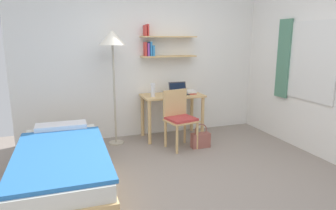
{
  "coord_description": "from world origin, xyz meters",
  "views": [
    {
      "loc": [
        -1.37,
        -3.0,
        1.67
      ],
      "look_at": [
        -0.17,
        0.51,
        0.85
      ],
      "focal_mm": 32.14,
      "sensor_mm": 36.0,
      "label": 1
    }
  ],
  "objects_px": {
    "desk_chair": "(179,116)",
    "standing_lamp": "(112,44)",
    "water_bottle": "(153,90)",
    "laptop": "(178,91)",
    "handbag": "(201,140)",
    "bed": "(62,168)",
    "desk": "(172,103)",
    "book_stack": "(190,92)"
  },
  "relations": [
    {
      "from": "standing_lamp",
      "to": "handbag",
      "type": "distance_m",
      "value": 2.0
    },
    {
      "from": "standing_lamp",
      "to": "water_bottle",
      "type": "relative_size",
      "value": 8.21
    },
    {
      "from": "desk",
      "to": "laptop",
      "type": "height_order",
      "value": "laptop"
    },
    {
      "from": "bed",
      "to": "handbag",
      "type": "height_order",
      "value": "bed"
    },
    {
      "from": "bed",
      "to": "desk_chair",
      "type": "distance_m",
      "value": 1.92
    },
    {
      "from": "desk_chair",
      "to": "book_stack",
      "type": "bearing_deg",
      "value": 51.59
    },
    {
      "from": "standing_lamp",
      "to": "book_stack",
      "type": "xyz_separation_m",
      "value": [
        1.3,
        0.02,
        -0.82
      ]
    },
    {
      "from": "laptop",
      "to": "water_bottle",
      "type": "bearing_deg",
      "value": -169.88
    },
    {
      "from": "desk",
      "to": "desk_chair",
      "type": "distance_m",
      "value": 0.51
    },
    {
      "from": "desk_chair",
      "to": "laptop",
      "type": "xyz_separation_m",
      "value": [
        0.18,
        0.5,
        0.3
      ]
    },
    {
      "from": "desk",
      "to": "desk_chair",
      "type": "height_order",
      "value": "desk_chair"
    },
    {
      "from": "bed",
      "to": "standing_lamp",
      "type": "xyz_separation_m",
      "value": [
        0.81,
        1.28,
        1.35
      ]
    },
    {
      "from": "book_stack",
      "to": "standing_lamp",
      "type": "bearing_deg",
      "value": -178.97
    },
    {
      "from": "laptop",
      "to": "handbag",
      "type": "bearing_deg",
      "value": -78.11
    },
    {
      "from": "standing_lamp",
      "to": "desk",
      "type": "bearing_deg",
      "value": 1.63
    },
    {
      "from": "desk_chair",
      "to": "water_bottle",
      "type": "xyz_separation_m",
      "value": [
        -0.3,
        0.42,
        0.36
      ]
    },
    {
      "from": "bed",
      "to": "book_stack",
      "type": "height_order",
      "value": "book_stack"
    },
    {
      "from": "desk_chair",
      "to": "standing_lamp",
      "type": "relative_size",
      "value": 0.5
    },
    {
      "from": "water_bottle",
      "to": "book_stack",
      "type": "xyz_separation_m",
      "value": [
        0.69,
        0.07,
        -0.08
      ]
    },
    {
      "from": "book_stack",
      "to": "handbag",
      "type": "bearing_deg",
      "value": -97.32
    },
    {
      "from": "standing_lamp",
      "to": "water_bottle",
      "type": "xyz_separation_m",
      "value": [
        0.62,
        -0.05,
        -0.74
      ]
    },
    {
      "from": "book_stack",
      "to": "handbag",
      "type": "xyz_separation_m",
      "value": [
        -0.08,
        -0.63,
        -0.65
      ]
    },
    {
      "from": "bed",
      "to": "desk",
      "type": "xyz_separation_m",
      "value": [
        1.79,
        1.31,
        0.36
      ]
    },
    {
      "from": "water_bottle",
      "to": "bed",
      "type": "bearing_deg",
      "value": -139.21
    },
    {
      "from": "bed",
      "to": "water_bottle",
      "type": "distance_m",
      "value": 1.98
    },
    {
      "from": "desk",
      "to": "handbag",
      "type": "bearing_deg",
      "value": -68.64
    },
    {
      "from": "desk_chair",
      "to": "book_stack",
      "type": "distance_m",
      "value": 0.69
    },
    {
      "from": "desk_chair",
      "to": "book_stack",
      "type": "xyz_separation_m",
      "value": [
        0.39,
        0.49,
        0.28
      ]
    },
    {
      "from": "desk_chair",
      "to": "laptop",
      "type": "distance_m",
      "value": 0.61
    },
    {
      "from": "desk_chair",
      "to": "standing_lamp",
      "type": "distance_m",
      "value": 1.5
    },
    {
      "from": "bed",
      "to": "desk",
      "type": "relative_size",
      "value": 2.01
    },
    {
      "from": "handbag",
      "to": "bed",
      "type": "bearing_deg",
      "value": -161.64
    },
    {
      "from": "bed",
      "to": "desk_chair",
      "type": "relative_size",
      "value": 2.31
    },
    {
      "from": "desk",
      "to": "handbag",
      "type": "distance_m",
      "value": 0.83
    },
    {
      "from": "desk",
      "to": "standing_lamp",
      "type": "relative_size",
      "value": 0.57
    },
    {
      "from": "water_bottle",
      "to": "book_stack",
      "type": "relative_size",
      "value": 0.9
    },
    {
      "from": "handbag",
      "to": "book_stack",
      "type": "bearing_deg",
      "value": 82.68
    },
    {
      "from": "bed",
      "to": "desk_chair",
      "type": "height_order",
      "value": "desk_chair"
    },
    {
      "from": "desk",
      "to": "water_bottle",
      "type": "height_order",
      "value": "water_bottle"
    },
    {
      "from": "bed",
      "to": "laptop",
      "type": "height_order",
      "value": "laptop"
    },
    {
      "from": "water_bottle",
      "to": "standing_lamp",
      "type": "bearing_deg",
      "value": 175.33
    },
    {
      "from": "desk_chair",
      "to": "book_stack",
      "type": "height_order",
      "value": "desk_chair"
    }
  ]
}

